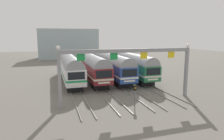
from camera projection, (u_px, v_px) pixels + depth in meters
ground_plane at (102, 79)px, 37.67m from camera, size 160.00×160.00×0.00m
track_bed at (86, 66)px, 53.69m from camera, size 13.04×70.00×0.15m
commuter_train_white at (70, 67)px, 35.56m from camera, size 2.88×18.06×5.05m
commuter_train_maroon at (91, 66)px, 36.68m from camera, size 2.88×18.06×5.05m
commuter_train_blue at (112, 65)px, 37.79m from camera, size 2.88×18.06×4.77m
commuter_train_green at (131, 64)px, 38.91m from camera, size 2.88×18.06×5.05m
catenary_gantry at (129, 60)px, 24.11m from camera, size 16.77×0.44×6.97m
yard_signal_mast at (135, 91)px, 22.87m from camera, size 0.28×0.35×2.52m
maintenance_building at (68, 44)px, 74.82m from camera, size 21.00×10.00×10.62m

